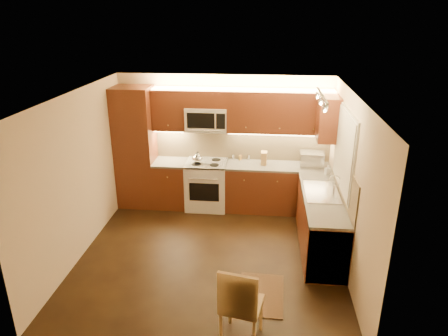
# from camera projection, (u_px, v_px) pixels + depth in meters

# --- Properties ---
(floor) EXTENTS (4.00, 4.00, 0.01)m
(floor) POSITION_uv_depth(u_px,v_px,m) (211.00, 254.00, 6.45)
(floor) COLOR black
(floor) RESTS_ON ground
(ceiling) EXTENTS (4.00, 4.00, 0.01)m
(ceiling) POSITION_uv_depth(u_px,v_px,m) (209.00, 96.00, 5.55)
(ceiling) COLOR beige
(ceiling) RESTS_ON ground
(wall_back) EXTENTS (4.00, 0.01, 2.50)m
(wall_back) POSITION_uv_depth(u_px,v_px,m) (224.00, 141.00, 7.86)
(wall_back) COLOR beige
(wall_back) RESTS_ON ground
(wall_front) EXTENTS (4.00, 0.01, 2.50)m
(wall_front) POSITION_uv_depth(u_px,v_px,m) (183.00, 258.00, 4.14)
(wall_front) COLOR beige
(wall_front) RESTS_ON ground
(wall_left) EXTENTS (0.01, 4.00, 2.50)m
(wall_left) POSITION_uv_depth(u_px,v_px,m) (78.00, 176.00, 6.19)
(wall_left) COLOR beige
(wall_left) RESTS_ON ground
(wall_right) EXTENTS (0.01, 4.00, 2.50)m
(wall_right) POSITION_uv_depth(u_px,v_px,m) (350.00, 187.00, 5.81)
(wall_right) COLOR beige
(wall_right) RESTS_ON ground
(pantry) EXTENTS (0.70, 0.60, 2.30)m
(pantry) POSITION_uv_depth(u_px,v_px,m) (136.00, 148.00, 7.77)
(pantry) COLOR #4A2310
(pantry) RESTS_ON floor
(base_cab_back_left) EXTENTS (0.62, 0.60, 0.86)m
(base_cab_back_left) POSITION_uv_depth(u_px,v_px,m) (172.00, 184.00, 7.97)
(base_cab_back_left) COLOR #4A2310
(base_cab_back_left) RESTS_ON floor
(counter_back_left) EXTENTS (0.62, 0.60, 0.04)m
(counter_back_left) POSITION_uv_depth(u_px,v_px,m) (171.00, 162.00, 7.80)
(counter_back_left) COLOR #3E3C38
(counter_back_left) RESTS_ON base_cab_back_left
(base_cab_back_right) EXTENTS (1.92, 0.60, 0.86)m
(base_cab_back_right) POSITION_uv_depth(u_px,v_px,m) (277.00, 189.00, 7.77)
(base_cab_back_right) COLOR #4A2310
(base_cab_back_right) RESTS_ON floor
(counter_back_right) EXTENTS (1.92, 0.60, 0.04)m
(counter_back_right) POSITION_uv_depth(u_px,v_px,m) (278.00, 166.00, 7.61)
(counter_back_right) COLOR #3E3C38
(counter_back_right) RESTS_ON base_cab_back_right
(base_cab_right) EXTENTS (0.60, 2.00, 0.86)m
(base_cab_right) POSITION_uv_depth(u_px,v_px,m) (320.00, 223.00, 6.50)
(base_cab_right) COLOR #4A2310
(base_cab_right) RESTS_ON floor
(counter_right) EXTENTS (0.60, 2.00, 0.04)m
(counter_right) POSITION_uv_depth(u_px,v_px,m) (323.00, 198.00, 6.34)
(counter_right) COLOR #3E3C38
(counter_right) RESTS_ON base_cab_right
(dishwasher) EXTENTS (0.58, 0.60, 0.84)m
(dishwasher) POSITION_uv_depth(u_px,v_px,m) (326.00, 247.00, 5.85)
(dishwasher) COLOR silver
(dishwasher) RESTS_ON floor
(backsplash_back) EXTENTS (3.30, 0.02, 0.60)m
(backsplash_back) POSITION_uv_depth(u_px,v_px,m) (242.00, 144.00, 7.83)
(backsplash_back) COLOR tan
(backsplash_back) RESTS_ON wall_back
(backsplash_right) EXTENTS (0.02, 2.00, 0.60)m
(backsplash_right) POSITION_uv_depth(u_px,v_px,m) (344.00, 179.00, 6.20)
(backsplash_right) COLOR tan
(backsplash_right) RESTS_ON wall_right
(upper_cab_back_left) EXTENTS (0.62, 0.35, 0.75)m
(upper_cab_back_left) POSITION_uv_depth(u_px,v_px,m) (170.00, 109.00, 7.56)
(upper_cab_back_left) COLOR #4A2310
(upper_cab_back_left) RESTS_ON wall_back
(upper_cab_back_right) EXTENTS (1.92, 0.35, 0.75)m
(upper_cab_back_right) POSITION_uv_depth(u_px,v_px,m) (281.00, 112.00, 7.37)
(upper_cab_back_right) COLOR #4A2310
(upper_cab_back_right) RESTS_ON wall_back
(upper_cab_bridge) EXTENTS (0.76, 0.35, 0.31)m
(upper_cab_bridge) POSITION_uv_depth(u_px,v_px,m) (206.00, 98.00, 7.42)
(upper_cab_bridge) COLOR #4A2310
(upper_cab_bridge) RESTS_ON wall_back
(upper_cab_right_corner) EXTENTS (0.35, 0.50, 0.75)m
(upper_cab_right_corner) POSITION_uv_depth(u_px,v_px,m) (328.00, 119.00, 6.90)
(upper_cab_right_corner) COLOR #4A2310
(upper_cab_right_corner) RESTS_ON wall_right
(stove) EXTENTS (0.76, 0.65, 0.92)m
(stove) POSITION_uv_depth(u_px,v_px,m) (207.00, 185.00, 7.87)
(stove) COLOR silver
(stove) RESTS_ON floor
(microwave) EXTENTS (0.76, 0.38, 0.44)m
(microwave) POSITION_uv_depth(u_px,v_px,m) (207.00, 119.00, 7.54)
(microwave) COLOR silver
(microwave) RESTS_ON wall_back
(window_frame) EXTENTS (0.03, 1.44, 1.24)m
(window_frame) POSITION_uv_depth(u_px,v_px,m) (345.00, 151.00, 6.19)
(window_frame) COLOR silver
(window_frame) RESTS_ON wall_right
(window_blinds) EXTENTS (0.02, 1.36, 1.16)m
(window_blinds) POSITION_uv_depth(u_px,v_px,m) (344.00, 151.00, 6.20)
(window_blinds) COLOR silver
(window_blinds) RESTS_ON wall_right
(sink) EXTENTS (0.52, 0.86, 0.15)m
(sink) POSITION_uv_depth(u_px,v_px,m) (322.00, 188.00, 6.45)
(sink) COLOR silver
(sink) RESTS_ON counter_right
(faucet) EXTENTS (0.20, 0.04, 0.30)m
(faucet) POSITION_uv_depth(u_px,v_px,m) (334.00, 184.00, 6.40)
(faucet) COLOR silver
(faucet) RESTS_ON counter_right
(track_light_bar) EXTENTS (0.04, 1.20, 0.03)m
(track_light_bar) POSITION_uv_depth(u_px,v_px,m) (322.00, 95.00, 5.79)
(track_light_bar) COLOR silver
(track_light_bar) RESTS_ON ceiling
(kettle) EXTENTS (0.23, 0.23, 0.23)m
(kettle) POSITION_uv_depth(u_px,v_px,m) (197.00, 157.00, 7.60)
(kettle) COLOR silver
(kettle) RESTS_ON stove
(toaster_oven) EXTENTS (0.43, 0.33, 0.25)m
(toaster_oven) POSITION_uv_depth(u_px,v_px,m) (312.00, 159.00, 7.55)
(toaster_oven) COLOR silver
(toaster_oven) RESTS_ON counter_back_right
(knife_block) EXTENTS (0.12, 0.18, 0.24)m
(knife_block) POSITION_uv_depth(u_px,v_px,m) (264.00, 158.00, 7.62)
(knife_block) COLOR #AE834E
(knife_block) RESTS_ON counter_back_right
(spice_jar_a) EXTENTS (0.05, 0.05, 0.10)m
(spice_jar_a) POSITION_uv_depth(u_px,v_px,m) (233.00, 157.00, 7.89)
(spice_jar_a) COLOR silver
(spice_jar_a) RESTS_ON counter_back_right
(spice_jar_b) EXTENTS (0.06, 0.06, 0.09)m
(spice_jar_b) POSITION_uv_depth(u_px,v_px,m) (241.00, 157.00, 7.88)
(spice_jar_b) COLOR olive
(spice_jar_b) RESTS_ON counter_back_right
(spice_jar_c) EXTENTS (0.04, 0.04, 0.10)m
(spice_jar_c) POSITION_uv_depth(u_px,v_px,m) (249.00, 157.00, 7.86)
(spice_jar_c) COLOR silver
(spice_jar_c) RESTS_ON counter_back_right
(spice_jar_d) EXTENTS (0.05, 0.05, 0.09)m
(spice_jar_d) POSITION_uv_depth(u_px,v_px,m) (240.00, 158.00, 7.85)
(spice_jar_d) COLOR olive
(spice_jar_d) RESTS_ON counter_back_right
(soap_bottle) EXTENTS (0.10, 0.10, 0.17)m
(soap_bottle) POSITION_uv_depth(u_px,v_px,m) (327.00, 170.00, 7.16)
(soap_bottle) COLOR silver
(soap_bottle) RESTS_ON counter_right
(rug) EXTENTS (0.64, 0.93, 0.01)m
(rug) POSITION_uv_depth(u_px,v_px,m) (261.00, 294.00, 5.53)
(rug) COLOR black
(rug) RESTS_ON floor
(dining_chair) EXTENTS (0.52, 0.52, 1.01)m
(dining_chair) POSITION_uv_depth(u_px,v_px,m) (242.00, 302.00, 4.63)
(dining_chair) COLOR #AE834E
(dining_chair) RESTS_ON floor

